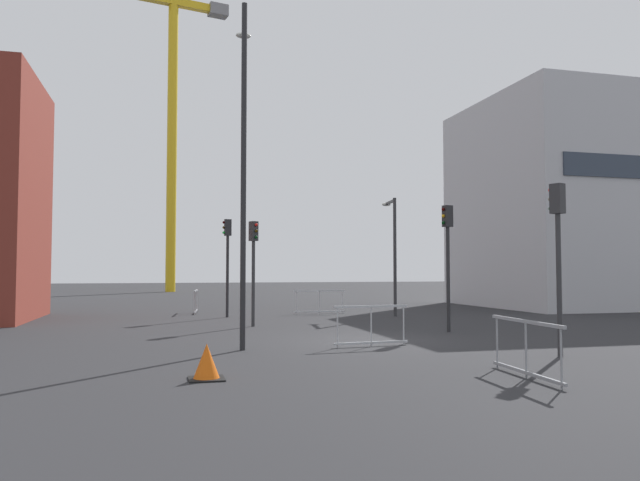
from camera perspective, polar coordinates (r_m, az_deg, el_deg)
name	(u,v)px	position (r m, az deg, el deg)	size (l,w,h in m)	color
ground	(369,341)	(17.60, 4.64, -9.33)	(160.00, 160.00, 0.00)	#28282B
office_block	(583,205)	(37.42, 23.38, 3.06)	(12.03, 10.44, 11.33)	#B7B7BC
construction_crane	(171,104)	(59.50, -13.82, 12.30)	(14.16, 4.01, 27.67)	gold
streetlamp_tall	(244,148)	(16.02, -7.18, 8.63)	(0.50, 2.05, 8.88)	#232326
streetlamp_short	(393,243)	(27.09, 6.87, -0.26)	(0.48, 1.73, 5.17)	#2D2D30
traffic_light_near	(254,255)	(21.88, -6.25, -1.39)	(0.33, 0.39, 3.75)	#2D2D30
traffic_light_far	(448,247)	(20.26, 11.87, -0.60)	(0.39, 0.29, 4.12)	#232326
traffic_light_verge	(227,252)	(26.24, -8.66, -1.04)	(0.38, 0.26, 4.17)	#232326
traffic_light_corner	(558,240)	(15.23, 21.39, 0.02)	(0.32, 0.39, 4.03)	#2D2D30
safety_barrier_rear	(319,301)	(28.01, -0.05, -5.73)	(2.40, 0.15, 1.08)	#B2B5BA
safety_barrier_mid_span	(526,348)	(12.15, 18.73, -9.47)	(0.23, 2.55, 1.08)	gray
safety_barrier_front	(371,325)	(16.20, 4.82, -7.89)	(2.10, 0.23, 1.08)	#B2B5BA
safety_barrier_left_run	(196,301)	(28.91, -11.55, -5.58)	(0.31, 2.18, 1.08)	#9EA0A5
traffic_cone_by_barrier	(207,363)	(11.58, -10.57, -11.19)	(0.65, 0.65, 0.66)	black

